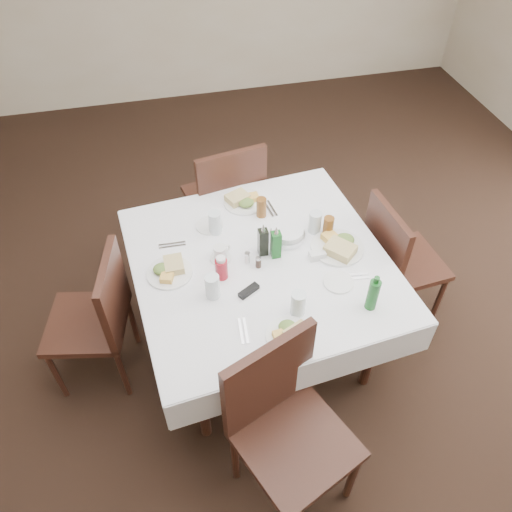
# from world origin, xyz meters

# --- Properties ---
(ground_plane) EXTENTS (7.00, 7.00, 0.00)m
(ground_plane) POSITION_xyz_m (0.00, 0.00, 0.00)
(ground_plane) COLOR black
(room_shell) EXTENTS (6.04, 7.04, 2.80)m
(room_shell) POSITION_xyz_m (0.00, 0.00, 1.71)
(room_shell) COLOR #BBA98C
(room_shell) RESTS_ON ground
(dining_table) EXTENTS (1.54, 1.54, 0.76)m
(dining_table) POSITION_xyz_m (-0.16, 0.03, 0.69)
(dining_table) COLOR black
(dining_table) RESTS_ON ground
(chair_north) EXTENTS (0.56, 0.56, 1.01)m
(chair_north) POSITION_xyz_m (-0.20, 0.87, 0.58)
(chair_north) COLOR black
(chair_north) RESTS_ON ground
(chair_south) EXTENTS (0.64, 0.64, 1.03)m
(chair_south) POSITION_xyz_m (-0.27, -0.82, 0.59)
(chair_south) COLOR black
(chair_south) RESTS_ON ground
(chair_east) EXTENTS (0.48, 0.48, 0.94)m
(chair_east) POSITION_xyz_m (0.72, 0.08, 0.53)
(chair_east) COLOR black
(chair_east) RESTS_ON ground
(chair_west) EXTENTS (0.53, 0.53, 0.94)m
(chair_west) POSITION_xyz_m (-1.10, 0.05, 0.54)
(chair_west) COLOR black
(chair_west) RESTS_ON ground
(meal_north) EXTENTS (0.26, 0.26, 0.06)m
(meal_north) POSITION_xyz_m (-0.15, 0.55, 0.78)
(meal_north) COLOR white
(meal_north) RESTS_ON dining_table
(meal_south) EXTENTS (0.24, 0.24, 0.05)m
(meal_south) POSITION_xyz_m (-0.14, -0.50, 0.78)
(meal_south) COLOR white
(meal_south) RESTS_ON dining_table
(meal_east) EXTENTS (0.31, 0.31, 0.07)m
(meal_east) POSITION_xyz_m (0.29, 0.02, 0.79)
(meal_east) COLOR white
(meal_east) RESTS_ON dining_table
(meal_west) EXTENTS (0.25, 0.25, 0.06)m
(meal_west) POSITION_xyz_m (-0.67, 0.06, 0.78)
(meal_west) COLOR white
(meal_west) RESTS_ON dining_table
(side_plate_a) EXTENTS (0.16, 0.16, 0.01)m
(side_plate_a) POSITION_xyz_m (-0.40, 0.39, 0.77)
(side_plate_a) COLOR white
(side_plate_a) RESTS_ON dining_table
(side_plate_b) EXTENTS (0.16, 0.16, 0.01)m
(side_plate_b) POSITION_xyz_m (0.20, -0.22, 0.77)
(side_plate_b) COLOR white
(side_plate_b) RESTS_ON dining_table
(water_n) EXTENTS (0.08, 0.08, 0.14)m
(water_n) POSITION_xyz_m (-0.37, 0.33, 0.83)
(water_n) COLOR silver
(water_n) RESTS_ON dining_table
(water_s) EXTENTS (0.08, 0.08, 0.14)m
(water_s) POSITION_xyz_m (-0.07, -0.36, 0.83)
(water_s) COLOR silver
(water_s) RESTS_ON dining_table
(water_e) EXTENTS (0.07, 0.07, 0.14)m
(water_e) POSITION_xyz_m (0.20, 0.20, 0.83)
(water_e) COLOR silver
(water_e) RESTS_ON dining_table
(water_w) EXTENTS (0.08, 0.08, 0.14)m
(water_w) POSITION_xyz_m (-0.47, -0.15, 0.83)
(water_w) COLOR silver
(water_w) RESTS_ON dining_table
(iced_tea_a) EXTENTS (0.06, 0.06, 0.13)m
(iced_tea_a) POSITION_xyz_m (-0.07, 0.41, 0.83)
(iced_tea_a) COLOR brown
(iced_tea_a) RESTS_ON dining_table
(iced_tea_b) EXTENTS (0.06, 0.06, 0.13)m
(iced_tea_b) POSITION_xyz_m (0.27, 0.15, 0.83)
(iced_tea_b) COLOR brown
(iced_tea_b) RESTS_ON dining_table
(bread_basket) EXTENTS (0.21, 0.21, 0.07)m
(bread_basket) POSITION_xyz_m (0.03, 0.18, 0.79)
(bread_basket) COLOR silver
(bread_basket) RESTS_ON dining_table
(oil_cruet_dark) EXTENTS (0.05, 0.05, 0.22)m
(oil_cruet_dark) POSITION_xyz_m (-0.14, 0.09, 0.86)
(oil_cruet_dark) COLOR black
(oil_cruet_dark) RESTS_ON dining_table
(oil_cruet_green) EXTENTS (0.05, 0.05, 0.22)m
(oil_cruet_green) POSITION_xyz_m (-0.07, 0.06, 0.86)
(oil_cruet_green) COLOR #165C1E
(oil_cruet_green) RESTS_ON dining_table
(ketchup_bottle) EXTENTS (0.07, 0.07, 0.15)m
(ketchup_bottle) POSITION_xyz_m (-0.40, -0.03, 0.83)
(ketchup_bottle) COLOR #A41825
(ketchup_bottle) RESTS_ON dining_table
(salt_shaker) EXTENTS (0.03, 0.03, 0.07)m
(salt_shaker) POSITION_xyz_m (-0.24, 0.04, 0.80)
(salt_shaker) COLOR white
(salt_shaker) RESTS_ON dining_table
(pepper_shaker) EXTENTS (0.03, 0.03, 0.07)m
(pepper_shaker) POSITION_xyz_m (-0.19, -0.01, 0.80)
(pepper_shaker) COLOR #382820
(pepper_shaker) RESTS_ON dining_table
(coffee_mug) EXTENTS (0.13, 0.12, 0.09)m
(coffee_mug) POSITION_xyz_m (-0.38, 0.11, 0.80)
(coffee_mug) COLOR white
(coffee_mug) RESTS_ON dining_table
(sunglasses) EXTENTS (0.13, 0.10, 0.03)m
(sunglasses) POSITION_xyz_m (-0.28, -0.18, 0.78)
(sunglasses) COLOR black
(sunglasses) RESTS_ON dining_table
(green_bottle) EXTENTS (0.06, 0.06, 0.22)m
(green_bottle) POSITION_xyz_m (0.30, -0.41, 0.86)
(green_bottle) COLOR #165C1E
(green_bottle) RESTS_ON dining_table
(sugar_caddy) EXTENTS (0.09, 0.05, 0.05)m
(sugar_caddy) POSITION_xyz_m (0.15, -0.02, 0.79)
(sugar_caddy) COLOR white
(sugar_caddy) RESTS_ON dining_table
(cutlery_n) EXTENTS (0.06, 0.16, 0.01)m
(cutlery_n) POSITION_xyz_m (0.00, 0.46, 0.77)
(cutlery_n) COLOR silver
(cutlery_n) RESTS_ON dining_table
(cutlery_s) EXTENTS (0.05, 0.16, 0.01)m
(cutlery_s) POSITION_xyz_m (-0.36, -0.42, 0.77)
(cutlery_s) COLOR silver
(cutlery_s) RESTS_ON dining_table
(cutlery_e) EXTENTS (0.18, 0.06, 0.01)m
(cutlery_e) POSITION_xyz_m (0.29, -0.20, 0.77)
(cutlery_e) COLOR silver
(cutlery_e) RESTS_ON dining_table
(cutlery_w) EXTENTS (0.16, 0.04, 0.01)m
(cutlery_w) POSITION_xyz_m (-0.63, 0.27, 0.77)
(cutlery_w) COLOR silver
(cutlery_w) RESTS_ON dining_table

